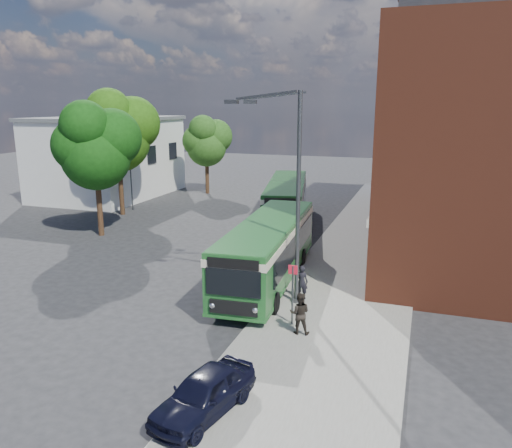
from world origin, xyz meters
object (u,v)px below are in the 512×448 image
at_px(street_lamp, 290,195).
at_px(parked_car, 204,393).
at_px(bus_front, 268,246).
at_px(bus_rear, 286,197).

xyz_separation_m(street_lamp, parked_car, (-0.04, -8.58, -4.03)).
bearing_deg(bus_front, street_lamp, -54.37).
xyz_separation_m(street_lamp, bus_front, (-1.64, 2.28, -2.96)).
relative_size(bus_front, bus_rear, 0.92).
distance_m(bus_front, bus_rear, 12.88).
bearing_deg(parked_car, bus_front, 111.62).
xyz_separation_m(bus_rear, parked_car, (4.20, -23.48, -1.08)).
distance_m(street_lamp, bus_front, 4.08).
distance_m(street_lamp, parked_car, 9.48).
relative_size(bus_rear, parked_car, 3.47).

